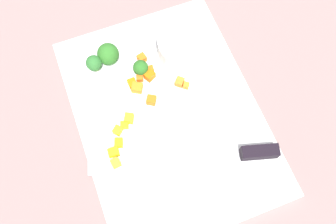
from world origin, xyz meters
TOP-DOWN VIEW (x-y plane):
  - ground_plane at (0.00, 0.00)m, footprint 4.00×4.00m
  - cutting_board at (0.00, 0.00)m, footprint 0.42×0.31m
  - prep_bowl at (-0.11, 0.07)m, footprint 0.10×0.10m
  - chef_knife at (0.10, 0.05)m, footprint 0.11×0.31m
  - carrot_dice_0 at (-0.04, 0.05)m, footprint 0.01×0.01m
  - carrot_dice_1 at (-0.08, -0.01)m, footprint 0.02×0.02m
  - carrot_dice_2 at (-0.03, -0.02)m, footprint 0.02×0.02m
  - carrot_dice_3 at (-0.06, -0.03)m, footprint 0.02×0.02m
  - carrot_dice_4 at (-0.08, -0.02)m, footprint 0.01×0.01m
  - carrot_dice_5 at (-0.08, -0.04)m, footprint 0.02×0.02m
  - carrot_dice_6 at (-0.09, -0.00)m, footprint 0.01×0.01m
  - carrot_dice_7 at (-0.05, 0.04)m, footprint 0.02×0.02m
  - carrot_dice_8 at (-0.12, -0.01)m, footprint 0.02×0.02m
  - pepper_dice_0 at (0.05, -0.11)m, footprint 0.02×0.02m
  - pepper_dice_1 at (0.02, -0.10)m, footprint 0.02×0.02m
  - pepper_dice_2 at (0.03, -0.11)m, footprint 0.02×0.02m
  - pepper_dice_3 at (-0.01, -0.08)m, footprint 0.02×0.02m
  - pepper_dice_4 at (-0.01, -0.07)m, footprint 0.02×0.02m
  - pepper_dice_5 at (-0.00, -0.09)m, footprint 0.02×0.02m
  - broccoli_floret_0 at (-0.14, -0.06)m, footprint 0.04×0.04m
  - broccoli_floret_1 at (-0.13, -0.09)m, footprint 0.03×0.03m
  - broccoli_floret_2 at (-0.09, -0.02)m, footprint 0.03×0.03m

SIDE VIEW (x-z plane):
  - ground_plane at x=0.00m, z-range 0.00..0.00m
  - cutting_board at x=0.00m, z-range 0.00..0.01m
  - pepper_dice_3 at x=-0.01m, z-range 0.01..0.02m
  - carrot_dice_0 at x=-0.04m, z-range 0.01..0.02m
  - carrot_dice_4 at x=-0.08m, z-range 0.01..0.02m
  - carrot_dice_6 at x=-0.09m, z-range 0.01..0.02m
  - carrot_dice_5 at x=-0.08m, z-range 0.01..0.02m
  - carrot_dice_7 at x=-0.05m, z-range 0.01..0.02m
  - pepper_dice_1 at x=0.02m, z-range 0.01..0.02m
  - pepper_dice_5 at x=0.00m, z-range 0.01..0.03m
  - carrot_dice_2 at x=-0.03m, z-range 0.01..0.03m
  - carrot_dice_3 at x=-0.06m, z-range 0.01..0.03m
  - pepper_dice_2 at x=0.03m, z-range 0.01..0.03m
  - carrot_dice_8 at x=-0.12m, z-range 0.01..0.03m
  - pepper_dice_0 at x=0.05m, z-range 0.01..0.03m
  - carrot_dice_1 at x=-0.08m, z-range 0.01..0.03m
  - pepper_dice_4 at x=-0.01m, z-range 0.01..0.03m
  - chef_knife at x=0.10m, z-range 0.01..0.03m
  - broccoli_floret_2 at x=-0.09m, z-range 0.01..0.04m
  - prep_bowl at x=-0.11m, z-range 0.01..0.05m
  - broccoli_floret_0 at x=-0.14m, z-range 0.01..0.05m
  - broccoli_floret_1 at x=-0.13m, z-range 0.02..0.05m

